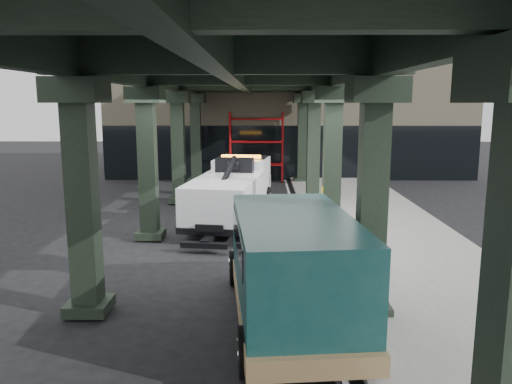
{
  "coord_description": "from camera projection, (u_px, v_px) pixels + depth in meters",
  "views": [
    {
      "loc": [
        0.32,
        -14.12,
        4.5
      ],
      "look_at": [
        0.14,
        1.52,
        1.7
      ],
      "focal_mm": 35.0,
      "sensor_mm": 36.0,
      "label": 1
    }
  ],
  "objects": [
    {
      "name": "sidewalk",
      "position": [
        387.0,
        238.0,
        16.59
      ],
      "size": [
        5.0,
        40.0,
        0.15
      ],
      "primitive_type": "cube",
      "color": "gray",
      "rests_on": "ground"
    },
    {
      "name": "towed_van",
      "position": [
        291.0,
        265.0,
        10.04
      ],
      "size": [
        2.82,
        6.04,
        2.38
      ],
      "rotation": [
        0.0,
        0.0,
        0.1
      ],
      "color": "#0F3838",
      "rests_on": "ground"
    },
    {
      "name": "scaffolding",
      "position": [
        256.0,
        145.0,
        28.73
      ],
      "size": [
        3.08,
        0.88,
        4.0
      ],
      "color": "red",
      "rests_on": "ground"
    },
    {
      "name": "viaduct",
      "position": [
        239.0,
        72.0,
        15.7
      ],
      "size": [
        7.4,
        32.0,
        6.4
      ],
      "color": "black",
      "rests_on": "ground"
    },
    {
      "name": "lane_stripe",
      "position": [
        303.0,
        239.0,
        16.64
      ],
      "size": [
        0.12,
        38.0,
        0.01
      ],
      "primitive_type": "cube",
      "color": "silver",
      "rests_on": "ground"
    },
    {
      "name": "tow_truck",
      "position": [
        233.0,
        189.0,
        19.2
      ],
      "size": [
        3.13,
        7.84,
        2.51
      ],
      "rotation": [
        0.0,
        0.0,
        -0.14
      ],
      "color": "black",
      "rests_on": "ground"
    },
    {
      "name": "building",
      "position": [
        287.0,
        110.0,
        33.65
      ],
      "size": [
        22.0,
        10.0,
        8.0
      ],
      "primitive_type": "cube",
      "color": "#C6B793",
      "rests_on": "ground"
    },
    {
      "name": "ground",
      "position": [
        251.0,
        258.0,
        14.69
      ],
      "size": [
        90.0,
        90.0,
        0.0
      ],
      "primitive_type": "plane",
      "color": "black",
      "rests_on": "ground"
    }
  ]
}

